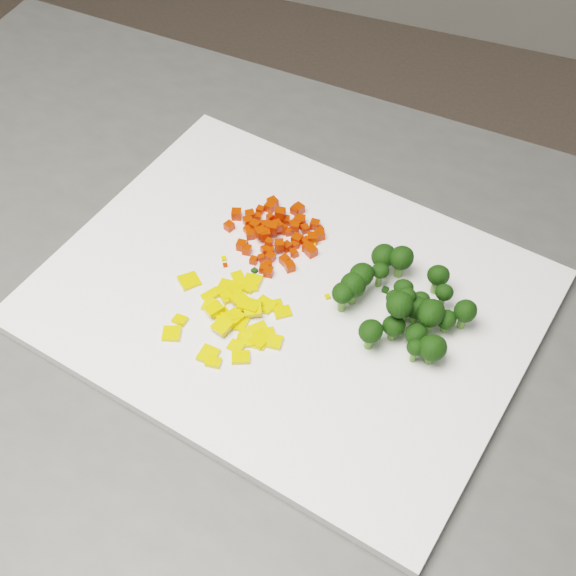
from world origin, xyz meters
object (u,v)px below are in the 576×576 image
(pepper_pile, at_px, (228,309))
(broccoli_pile, at_px, (406,297))
(carrot_pile, at_px, (275,228))
(cutting_board, at_px, (288,298))
(counter_block, at_px, (245,483))

(pepper_pile, relative_size, broccoli_pile, 0.97)
(carrot_pile, distance_m, broccoli_pile, 0.17)
(cutting_board, bearing_deg, broccoli_pile, 6.52)
(counter_block, xyz_separation_m, carrot_pile, (0.02, 0.09, 0.48))
(counter_block, bearing_deg, pepper_pile, -63.99)
(carrot_pile, distance_m, pepper_pile, 0.12)
(counter_block, relative_size, pepper_pile, 8.65)
(counter_block, xyz_separation_m, cutting_board, (0.06, 0.02, 0.46))
(carrot_pile, bearing_deg, cutting_board, -59.64)
(carrot_pile, bearing_deg, broccoli_pile, -19.26)
(pepper_pile, distance_m, broccoli_pile, 0.18)
(carrot_pile, bearing_deg, pepper_pile, -93.78)
(cutting_board, xyz_separation_m, carrot_pile, (-0.04, 0.07, 0.02))
(counter_block, relative_size, cutting_board, 2.23)
(cutting_board, height_order, broccoli_pile, broccoli_pile)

